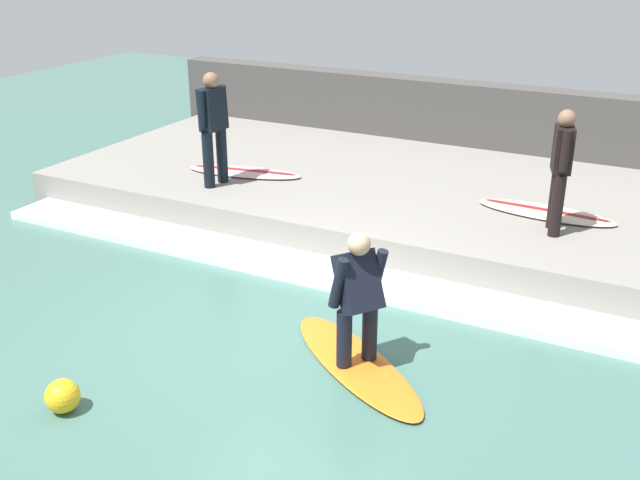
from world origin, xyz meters
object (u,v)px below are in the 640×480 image
object	(u,v)px
surfboard_waiting_near	(546,212)
surfer_waiting_far	(213,123)
surfer_riding	(358,293)
surfboard_waiting_far	(245,172)
surfer_waiting_near	(561,165)
surfboard_riding	(356,364)
marker_buoy	(63,396)

from	to	relation	value
surfboard_waiting_near	surfer_waiting_far	world-z (taller)	surfer_waiting_far
surfer_riding	surfboard_waiting_near	size ratio (longest dim) A/B	0.73
surfer_waiting_far	surfboard_waiting_far	world-z (taller)	surfer_waiting_far
surfer_waiting_near	surfboard_waiting_far	distance (m)	4.69
surfboard_riding	surfer_waiting_near	xyz separation A→B (m)	(3.22, -1.15, 1.27)
surfer_waiting_near	marker_buoy	distance (m)	6.03
surfer_waiting_far	marker_buoy	xyz separation A→B (m)	(-4.65, -1.57, -1.21)
surfer_waiting_near	surfer_waiting_far	distance (m)	4.71
surfboard_waiting_near	marker_buoy	distance (m)	6.32
surfboard_riding	marker_buoy	distance (m)	2.68
surfer_waiting_near	surfer_waiting_far	world-z (taller)	surfer_waiting_far
surfboard_riding	surfboard_waiting_near	world-z (taller)	surfboard_waiting_near
surfboard_riding	marker_buoy	xyz separation A→B (m)	(-1.81, 1.97, 0.12)
surfer_waiting_near	surfboard_waiting_near	size ratio (longest dim) A/B	0.83
surfer_waiting_near	surfer_riding	bearing A→B (deg)	160.26
surfer_waiting_near	surfer_waiting_far	size ratio (longest dim) A/B	0.94
surfboard_waiting_near	surfboard_waiting_far	bearing A→B (deg)	94.26
surfer_waiting_far	surfer_riding	bearing A→B (deg)	-128.73
surfer_riding	surfer_waiting_near	bearing A→B (deg)	-19.74
surfboard_riding	surfer_riding	size ratio (longest dim) A/B	1.54
surfboard_waiting_far	surfer_riding	bearing A→B (deg)	-134.99
surfer_waiting_near	surfboard_waiting_near	xyz separation A→B (m)	(0.56, 0.20, -0.82)
surfer_riding	surfer_waiting_far	distance (m)	4.58
surfboard_waiting_far	marker_buoy	xyz separation A→B (m)	(-5.26, -1.48, -0.33)
surfer_waiting_far	surfboard_waiting_far	distance (m)	1.07
surfer_waiting_far	surfer_waiting_near	bearing A→B (deg)	-85.42
surfboard_riding	surfboard_waiting_near	xyz separation A→B (m)	(3.78, -0.95, 0.46)
surfboard_waiting_near	marker_buoy	size ratio (longest dim) A/B	5.97
surfer_riding	surfboard_waiting_near	xyz separation A→B (m)	(3.78, -0.95, -0.31)
surfer_riding	surfer_waiting_near	distance (m)	3.46
surfer_riding	surfer_waiting_far	xyz separation A→B (m)	(2.84, 3.54, 0.57)
surfer_riding	surfboard_waiting_near	world-z (taller)	surfer_riding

